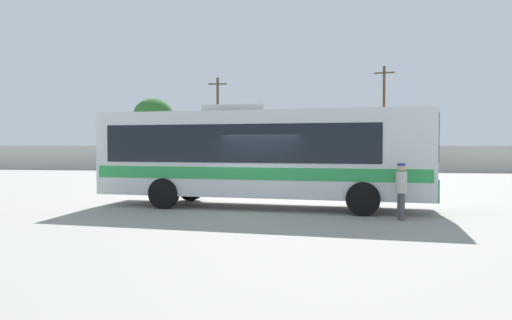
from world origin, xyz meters
The scene contains 12 objects.
ground_plane centered at (0.00, 10.00, 0.00)m, with size 300.00×300.00×0.00m, color gray.
perimeter_wall centered at (0.00, 24.87, 1.06)m, with size 80.00×0.30×2.12m, color beige.
coach_bus_silver_green centered at (-0.24, 0.75, 1.90)m, with size 11.59×3.84×3.55m.
attendant_by_bus_door centered at (4.24, -1.58, 0.93)m, with size 0.41×0.41×1.64m.
parked_car_leftmost_silver centered at (-10.58, 22.22, 0.76)m, with size 4.24×2.19×1.43m.
parked_car_second_silver centered at (-5.07, 21.44, 0.79)m, with size 4.17×1.99×1.48m.
parked_car_third_grey centered at (1.76, 21.93, 0.79)m, with size 4.18×2.21×1.49m.
parked_car_rightmost_red centered at (7.66, 21.25, 0.80)m, with size 4.38×2.03×1.53m.
utility_pole_near centered at (7.78, 28.26, 4.84)m, with size 1.78×0.53×9.31m.
utility_pole_far centered at (-7.69, 28.83, 4.51)m, with size 1.80×0.24×8.65m.
roadside_tree_left centered at (-13.54, 27.23, 4.99)m, with size 3.69×3.69×6.58m.
roadside_tree_midleft centered at (-5.40, 31.74, 3.63)m, with size 3.96×3.96×5.33m.
Camera 1 is at (1.85, -15.52, 2.16)m, focal length 32.98 mm.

